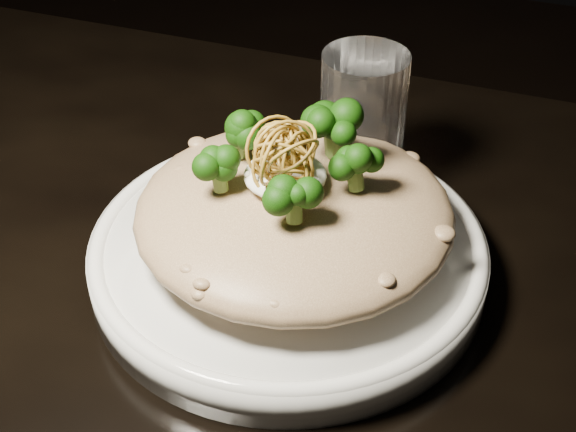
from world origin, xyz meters
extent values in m
cube|color=black|center=(0.00, 0.00, 0.73)|extent=(1.10, 0.80, 0.04)
cylinder|color=black|center=(-0.48, 0.33, 0.35)|extent=(0.05, 0.05, 0.71)
cylinder|color=white|center=(-0.02, 0.05, 0.77)|extent=(0.30, 0.30, 0.03)
ellipsoid|color=brown|center=(-0.01, 0.06, 0.81)|extent=(0.24, 0.24, 0.05)
ellipsoid|color=white|center=(-0.02, 0.05, 0.84)|extent=(0.06, 0.06, 0.02)
cylinder|color=white|center=(0.00, 0.18, 0.81)|extent=(0.09, 0.09, 0.13)
camera|label=1|loc=(0.14, -0.39, 1.17)|focal=50.00mm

